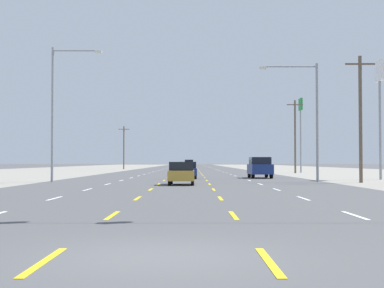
{
  "coord_description": "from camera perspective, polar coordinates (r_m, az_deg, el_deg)",
  "views": [
    {
      "loc": [
        0.55,
        -9.31,
        1.56
      ],
      "look_at": [
        0.46,
        44.81,
        3.25
      ],
      "focal_mm": 52.78,
      "sensor_mm": 36.0,
      "label": 1
    }
  ],
  "objects": [
    {
      "name": "utility_pole_left_row_2",
      "position": [
        115.72,
        -6.81,
        -0.28
      ],
      "size": [
        2.2,
        0.26,
        8.76
      ],
      "color": "brown",
      "rests_on": "ground"
    },
    {
      "name": "hatchback_center_turn_near",
      "position": [
        51.31,
        -0.37,
        -2.65
      ],
      "size": [
        1.72,
        3.9,
        1.54
      ],
      "color": "navy",
      "rests_on": "ground"
    },
    {
      "name": "pole_sign_right_row_1",
      "position": [
        51.74,
        18.55,
        5.11
      ],
      "size": [
        0.24,
        1.84,
        10.36
      ],
      "color": "gray",
      "rests_on": "ground"
    },
    {
      "name": "lot_apron_right",
      "position": [
        79.12,
        17.93,
        -2.83
      ],
      "size": [
        28.0,
        440.0,
        0.01
      ],
      "primitive_type": "cube",
      "color": "gray",
      "rests_on": "ground"
    },
    {
      "name": "suv_far_right_mid",
      "position": [
        53.9,
        6.98,
        -2.34
      ],
      "size": [
        1.98,
        4.9,
        1.98
      ],
      "color": "navy",
      "rests_on": "ground"
    },
    {
      "name": "ground_plane",
      "position": [
        75.33,
        -0.32,
        -2.97
      ],
      "size": [
        572.0,
        572.0,
        0.0
      ],
      "primitive_type": "plane",
      "color": "#4C4C4F"
    },
    {
      "name": "streetlight_left_row_0",
      "position": [
        44.52,
        -13.37,
        3.88
      ],
      "size": [
        3.86,
        0.26,
        10.34
      ],
      "color": "gray",
      "rests_on": "ground"
    },
    {
      "name": "hatchback_center_turn_midfar",
      "position": [
        90.08,
        -0.26,
        -2.28
      ],
      "size": [
        1.72,
        3.9,
        1.54
      ],
      "color": "#4C196B",
      "rests_on": "ground"
    },
    {
      "name": "signal_span_wire",
      "position": [
        16.98,
        -1.85,
        10.36
      ],
      "size": [
        27.71,
        0.52,
        9.04
      ],
      "color": "brown",
      "rests_on": "ground"
    },
    {
      "name": "streetlight_right_row_0",
      "position": [
        44.19,
        11.99,
        3.18
      ],
      "size": [
        4.52,
        0.26,
        9.11
      ],
      "color": "gray",
      "rests_on": "ground"
    },
    {
      "name": "pole_sign_right_row_2",
      "position": [
        80.58,
        11.02,
        2.62
      ],
      "size": [
        0.24,
        1.86,
        10.43
      ],
      "color": "gray",
      "rests_on": "ground"
    },
    {
      "name": "lane_markings",
      "position": [
        113.82,
        -0.18,
        -2.57
      ],
      "size": [
        10.64,
        227.6,
        0.01
      ],
      "color": "white",
      "rests_on": "ground"
    },
    {
      "name": "utility_pole_right_row_1",
      "position": [
        77.17,
        10.48,
        0.88
      ],
      "size": [
        2.2,
        0.26,
        9.84
      ],
      "color": "brown",
      "rests_on": "ground"
    },
    {
      "name": "lot_apron_left",
      "position": [
        79.46,
        -18.49,
        -2.82
      ],
      "size": [
        28.0,
        440.0,
        0.01
      ],
      "primitive_type": "cube",
      "color": "gray",
      "rests_on": "ground"
    },
    {
      "name": "hatchback_center_turn_nearest",
      "position": [
        37.87,
        -0.97,
        -2.96
      ],
      "size": [
        1.72,
        3.9,
        1.54
      ],
      "color": "#B28C33",
      "rests_on": "ground"
    },
    {
      "name": "utility_pole_right_row_0",
      "position": [
        43.53,
        16.76,
        2.68
      ],
      "size": [
        2.2,
        0.26,
        9.39
      ],
      "color": "brown",
      "rests_on": "ground"
    },
    {
      "name": "suv_center_turn_far",
      "position": [
        125.18,
        -0.2,
        -2.03
      ],
      "size": [
        1.98,
        4.9,
        1.98
      ],
      "color": "black",
      "rests_on": "ground"
    }
  ]
}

